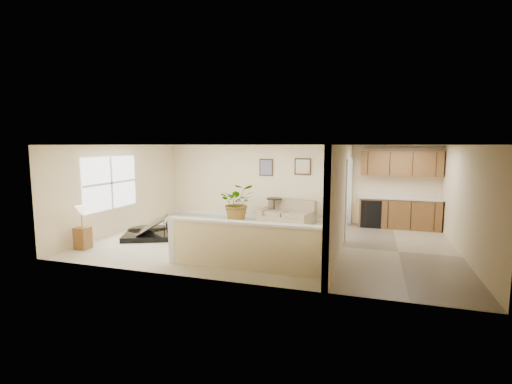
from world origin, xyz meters
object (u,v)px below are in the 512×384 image
(piano, at_px, (151,218))
(palm_plant, at_px, (238,203))
(small_plant, at_px, (336,218))
(piano_bench, at_px, (222,233))
(lamp_stand, at_px, (82,231))
(accent_table, at_px, (274,206))
(loveseat, at_px, (287,211))

(piano, height_order, palm_plant, piano)
(piano, relative_size, small_plant, 3.12)
(piano_bench, height_order, lamp_stand, lamp_stand)
(accent_table, bearing_deg, small_plant, -4.90)
(loveseat, relative_size, small_plant, 3.23)
(piano, bearing_deg, small_plant, 8.46)
(accent_table, xyz_separation_m, small_plant, (2.03, -0.17, -0.23))
(piano_bench, bearing_deg, piano, -178.54)
(piano, bearing_deg, piano_bench, -22.18)
(piano, distance_m, loveseat, 4.31)
(piano, distance_m, accent_table, 4.10)
(accent_table, relative_size, small_plant, 1.25)
(piano, relative_size, piano_bench, 2.67)
(loveseat, xyz_separation_m, palm_plant, (-1.59, -0.30, 0.24))
(small_plant, bearing_deg, lamp_stand, -141.06)
(lamp_stand, bearing_deg, piano_bench, 28.62)
(loveseat, bearing_deg, small_plant, 15.41)
(piano_bench, xyz_separation_m, palm_plant, (-0.52, 2.59, 0.38))
(palm_plant, bearing_deg, lamp_stand, -120.06)
(loveseat, bearing_deg, lamp_stand, -116.25)
(accent_table, height_order, small_plant, accent_table)
(piano_bench, relative_size, lamp_stand, 0.67)
(palm_plant, bearing_deg, small_plant, 5.45)
(palm_plant, relative_size, lamp_stand, 1.34)
(palm_plant, distance_m, small_plant, 3.18)
(piano_bench, distance_m, palm_plant, 2.67)
(loveseat, bearing_deg, piano, -121.33)
(accent_table, height_order, palm_plant, palm_plant)
(piano_bench, relative_size, small_plant, 1.17)
(accent_table, bearing_deg, piano_bench, -100.81)
(piano, xyz_separation_m, accent_table, (2.66, 3.12, -0.04))
(lamp_stand, bearing_deg, small_plant, 38.94)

